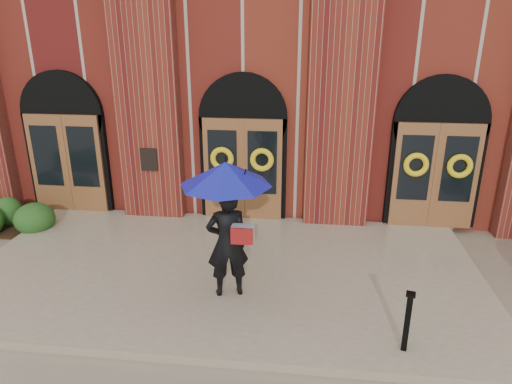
# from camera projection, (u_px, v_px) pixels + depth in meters

# --- Properties ---
(ground) EXTENTS (90.00, 90.00, 0.00)m
(ground) POSITION_uv_depth(u_px,v_px,m) (224.00, 278.00, 9.00)
(ground) COLOR gray
(ground) RESTS_ON ground
(landing) EXTENTS (10.00, 5.30, 0.15)m
(landing) POSITION_uv_depth(u_px,v_px,m) (225.00, 271.00, 9.11)
(landing) COLOR tan
(landing) RESTS_ON ground
(church_building) EXTENTS (16.20, 12.53, 7.00)m
(church_building) POSITION_uv_depth(u_px,v_px,m) (267.00, 62.00, 16.00)
(church_building) COLOR maroon
(church_building) RESTS_ON ground
(man_with_umbrella) EXTENTS (1.93, 1.93, 2.46)m
(man_with_umbrella) POSITION_uv_depth(u_px,v_px,m) (227.00, 204.00, 7.63)
(man_with_umbrella) COLOR black
(man_with_umbrella) RESTS_ON landing
(metal_post) EXTENTS (0.16, 0.16, 0.97)m
(metal_post) POSITION_uv_depth(u_px,v_px,m) (407.00, 320.00, 6.60)
(metal_post) COLOR black
(metal_post) RESTS_ON landing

